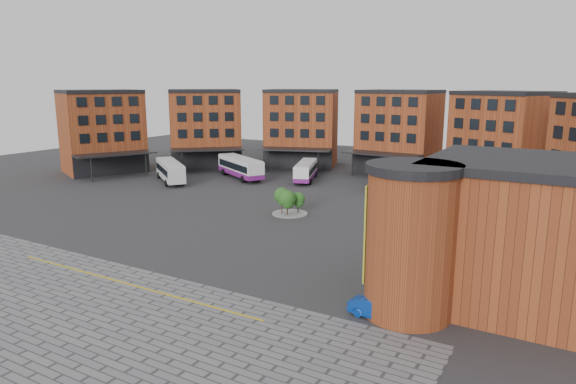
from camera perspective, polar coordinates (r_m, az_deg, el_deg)
The scene contains 13 objects.
ground at distance 54.60m, azimuth -7.96°, elevation -4.89°, with size 160.00×160.00×0.00m, color #28282B.
paving_zone at distance 39.24m, azimuth -26.21°, elevation -12.98°, with size 50.00×22.00×0.02m, color slate.
yellow_line at distance 43.65m, azimuth -17.38°, elevation -9.70°, with size 26.00×0.15×0.02m, color gold.
main_building at distance 87.92m, azimuth 5.00°, elevation 6.40°, with size 94.14×42.48×14.60m.
east_building at distance 39.45m, azimuth 23.56°, elevation -4.42°, with size 17.40×15.40×10.60m.
tree_island at distance 62.21m, azimuth 0.03°, elevation -0.89°, with size 4.40×4.40×3.33m.
bus_a at distance 85.45m, azimuth -12.96°, elevation 2.43°, with size 11.06×9.28×3.35m.
bus_b at distance 86.83m, azimuth -5.32°, elevation 2.79°, with size 12.30×8.84×3.54m.
bus_c at distance 84.51m, azimuth 2.00°, elevation 2.40°, with size 6.05×11.04×3.05m.
bus_d at distance 80.00m, azimuth 10.58°, elevation 1.71°, with size 4.97×11.70×3.21m.
bus_e at distance 75.83m, azimuth 17.22°, elevation 0.91°, with size 8.14×12.17×3.45m.
bus_f at distance 68.33m, azimuth 23.01°, elevation -0.94°, with size 8.84×9.12×2.91m.
blue_car at distance 36.30m, azimuth 10.10°, elevation -12.71°, with size 1.48×4.26×1.40m, color navy.
Camera 1 is at (32.56, -40.89, 15.78)m, focal length 32.00 mm.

